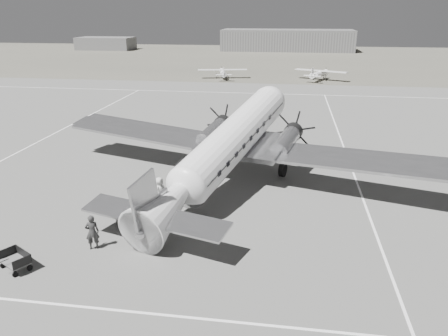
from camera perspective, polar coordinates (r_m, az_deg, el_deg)
ground at (r=32.12m, az=-3.92°, el=-2.75°), size 260.00×260.00×0.00m
taxi_line_near at (r=20.44m, az=-12.66°, el=-17.78°), size 60.00×0.15×0.01m
taxi_line_right at (r=31.92m, az=17.69°, el=-3.84°), size 0.15×80.00×0.01m
taxi_line_left at (r=47.65m, az=-22.90°, el=3.28°), size 0.15×60.00×0.01m
taxi_line_horizon at (r=70.33m, az=3.08°, el=9.75°), size 90.00×0.15×0.01m
grass_infield at (r=124.72m, az=5.63°, el=14.10°), size 260.00×90.00×0.01m
hangar_main at (r=149.21m, az=8.23°, el=16.20°), size 42.00×14.00×6.60m
shed_secondary at (r=156.88m, az=-15.16°, el=15.43°), size 18.00×10.00×4.00m
dc3_airliner at (r=31.41m, az=0.54°, el=2.71°), size 37.33×30.80×6.13m
light_plane_left at (r=85.55m, az=-0.19°, el=12.25°), size 10.92×9.54×1.97m
light_plane_right at (r=85.18m, az=12.39°, el=11.80°), size 12.52×11.54×2.09m
baggage_cart_near at (r=27.37m, az=-12.24°, el=-6.23°), size 2.16×2.07×1.00m
baggage_cart_far at (r=24.77m, az=-25.61°, el=-10.90°), size 2.03×1.86×0.94m
ground_crew at (r=24.98m, az=-16.83°, el=-8.02°), size 0.86×0.72×2.01m
ramp_agent at (r=27.73m, az=-11.44°, el=-5.22°), size 0.83×0.91×1.52m
passenger at (r=29.64m, az=-8.39°, el=-2.95°), size 0.79×1.03×1.89m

